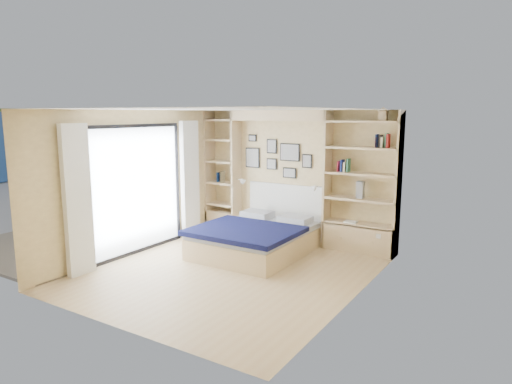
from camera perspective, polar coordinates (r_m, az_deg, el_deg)
The scene contains 8 objects.
ground at distance 7.25m, azimuth -3.17°, elevation -9.88°, with size 4.50×4.50×0.00m, color tan.
room_shell at distance 8.42m, azimuth 0.55°, elevation 0.49°, with size 4.50×4.50×4.50m.
bed at distance 8.09m, azimuth 0.01°, elevation -5.71°, with size 1.73×2.28×1.07m.
photo_gallery at distance 8.99m, azimuth 2.53°, elevation 4.46°, with size 1.48×0.02×0.82m.
reading_lamps at distance 8.79m, azimuth 2.65°, elevation 1.03°, with size 1.92×0.12×0.15m.
shelf_decor at distance 8.20m, azimuth 11.41°, elevation 4.42°, with size 3.54×0.23×2.03m.
deck at distance 9.69m, azimuth -20.97°, elevation -5.45°, with size 3.20×4.00×0.05m, color #6A5E4E.
deck_chair at distance 9.76m, azimuth -22.46°, elevation -2.93°, with size 0.80×0.99×0.87m.
Camera 1 is at (3.93, -5.58, 2.45)m, focal length 32.00 mm.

